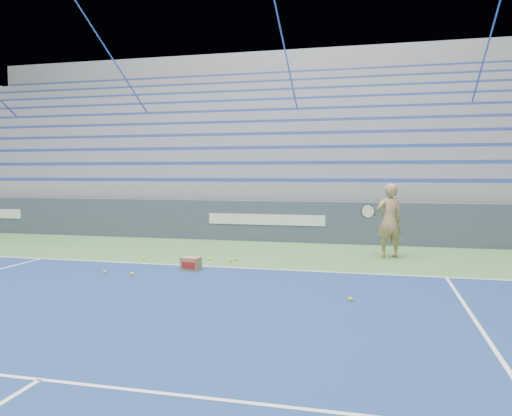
% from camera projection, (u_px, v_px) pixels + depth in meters
% --- Properties ---
extents(sponsor_barrier, '(30.00, 0.32, 1.10)m').
position_uv_depth(sponsor_barrier, '(267.00, 221.00, 13.60)').
color(sponsor_barrier, '#3A4458').
rests_on(sponsor_barrier, ground).
extents(bleachers, '(31.00, 9.15, 7.30)m').
position_uv_depth(bleachers, '(299.00, 160.00, 19.02)').
color(bleachers, gray).
rests_on(bleachers, ground).
extents(tennis_player, '(0.96, 0.92, 1.63)m').
position_uv_depth(tennis_player, '(389.00, 221.00, 10.90)').
color(tennis_player, tan).
rests_on(tennis_player, ground).
extents(ball_box, '(0.38, 0.32, 0.26)m').
position_uv_depth(ball_box, '(191.00, 264.00, 9.47)').
color(ball_box, '#977549').
rests_on(ball_box, ground).
extents(tennis_ball_0, '(0.07, 0.07, 0.07)m').
position_uv_depth(tennis_ball_0, '(144.00, 258.00, 10.72)').
color(tennis_ball_0, '#C7E82F').
rests_on(tennis_ball_0, ground).
extents(tennis_ball_1, '(0.07, 0.07, 0.07)m').
position_uv_depth(tennis_ball_1, '(210.00, 259.00, 10.62)').
color(tennis_ball_1, '#C7E82F').
rests_on(tennis_ball_1, ground).
extents(tennis_ball_2, '(0.07, 0.07, 0.07)m').
position_uv_depth(tennis_ball_2, '(132.00, 274.00, 8.98)').
color(tennis_ball_2, '#C7E82F').
rests_on(tennis_ball_2, ground).
extents(tennis_ball_3, '(0.07, 0.07, 0.07)m').
position_uv_depth(tennis_ball_3, '(236.00, 259.00, 10.52)').
color(tennis_ball_3, '#C7E82F').
rests_on(tennis_ball_3, ground).
extents(tennis_ball_4, '(0.07, 0.07, 0.07)m').
position_uv_depth(tennis_ball_4, '(105.00, 272.00, 9.17)').
color(tennis_ball_4, '#C7E82F').
rests_on(tennis_ball_4, ground).
extents(tennis_ball_5, '(0.07, 0.07, 0.07)m').
position_uv_depth(tennis_ball_5, '(186.00, 269.00, 9.50)').
color(tennis_ball_5, '#C7E82F').
rests_on(tennis_ball_5, ground).
extents(tennis_ball_6, '(0.07, 0.07, 0.07)m').
position_uv_depth(tennis_ball_6, '(230.00, 260.00, 10.40)').
color(tennis_ball_6, '#C7E82F').
rests_on(tennis_ball_6, ground).
extents(tennis_ball_7, '(0.07, 0.07, 0.07)m').
position_uv_depth(tennis_ball_7, '(351.00, 299.00, 7.18)').
color(tennis_ball_7, '#C7E82F').
rests_on(tennis_ball_7, ground).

